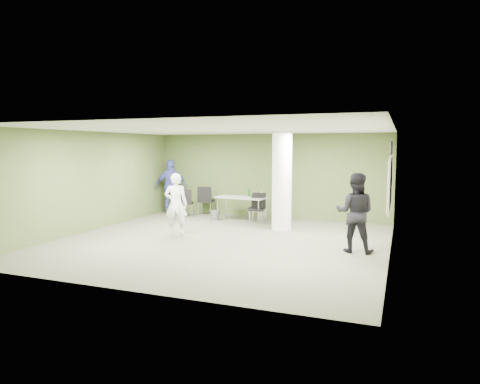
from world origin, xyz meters
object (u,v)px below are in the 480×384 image
at_px(chair_back_left, 185,201).
at_px(man_blue, 171,187).
at_px(man_black, 355,213).
at_px(woman_white, 176,204).
at_px(folding_table, 242,198).

height_order(chair_back_left, man_blue, man_blue).
distance_m(man_black, man_blue, 7.44).
xyz_separation_m(woman_white, man_blue, (-1.93, 3.10, 0.13)).
relative_size(folding_table, man_blue, 0.88).
relative_size(folding_table, chair_back_left, 1.79).
bearing_deg(woman_white, chair_back_left, -87.41).
distance_m(woman_white, man_black, 4.71).
height_order(woman_white, man_black, man_black).
bearing_deg(man_black, chair_back_left, -25.78).
xyz_separation_m(woman_white, man_black, (4.70, -0.26, 0.06)).
distance_m(folding_table, man_black, 4.86).
relative_size(chair_back_left, woman_white, 0.57).
height_order(chair_back_left, man_black, man_black).
bearing_deg(woman_white, man_blue, -78.77).
xyz_separation_m(chair_back_left, man_blue, (-0.77, 0.40, 0.41)).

